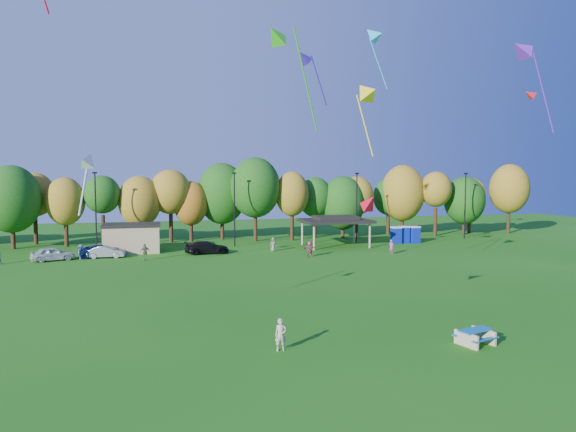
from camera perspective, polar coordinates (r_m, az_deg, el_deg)
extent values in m
plane|color=#19600F|center=(24.89, 3.46, -15.56)|extent=(160.00, 160.00, 0.00)
cylinder|color=black|center=(68.82, -28.24, -1.78)|extent=(0.50, 0.50, 3.56)
ellipsoid|color=#144C0F|center=(68.55, -28.36, 1.68)|extent=(6.62, 6.62, 8.00)
cylinder|color=black|center=(72.38, -26.23, -1.35)|extent=(0.50, 0.50, 3.79)
ellipsoid|color=olive|center=(72.12, -26.34, 2.15)|extent=(4.94, 4.94, 5.58)
cylinder|color=black|center=(68.48, -23.41, -1.75)|extent=(0.50, 0.50, 3.34)
ellipsoid|color=olive|center=(68.21, -23.50, 1.51)|extent=(4.61, 4.61, 5.88)
cylinder|color=black|center=(67.75, -19.85, -1.51)|extent=(0.50, 0.50, 3.82)
ellipsoid|color=#144C0F|center=(67.47, -19.94, 2.26)|extent=(4.43, 4.43, 4.73)
cylinder|color=black|center=(68.15, -16.08, -1.62)|extent=(0.50, 0.50, 3.25)
ellipsoid|color=olive|center=(67.87, -16.15, 1.56)|extent=(5.33, 5.33, 6.53)
cylinder|color=black|center=(68.67, -12.86, -1.22)|extent=(0.50, 0.50, 3.96)
ellipsoid|color=olive|center=(68.39, -12.93, 2.64)|extent=(5.31, 5.31, 5.82)
cylinder|color=black|center=(69.10, -10.71, -1.54)|extent=(0.50, 0.50, 3.05)
ellipsoid|color=#995914|center=(68.84, -10.75, 1.41)|extent=(4.54, 4.54, 5.87)
cylinder|color=black|center=(70.64, -7.32, -1.08)|extent=(0.50, 0.50, 3.77)
ellipsoid|color=#144C0F|center=(70.37, -7.35, 2.49)|extent=(6.69, 6.69, 8.35)
cylinder|color=black|center=(68.29, -3.64, -1.02)|extent=(0.50, 0.50, 4.28)
ellipsoid|color=#144C0F|center=(68.01, -3.66, 3.18)|extent=(6.64, 6.64, 8.01)
cylinder|color=black|center=(69.09, 0.45, -1.17)|extent=(0.50, 0.50, 3.76)
ellipsoid|color=olive|center=(68.82, 0.45, 2.47)|extent=(4.49, 4.49, 6.02)
cylinder|color=black|center=(72.13, 3.01, -1.07)|extent=(0.50, 0.50, 3.43)
ellipsoid|color=#144C0F|center=(71.87, 3.02, 2.11)|extent=(4.77, 4.77, 5.63)
cylinder|color=black|center=(72.59, 6.10, -1.25)|extent=(0.50, 0.50, 2.95)
ellipsoid|color=#144C0F|center=(72.34, 6.12, 1.47)|extent=(6.14, 6.14, 7.54)
cylinder|color=black|center=(73.82, 7.62, -0.95)|extent=(0.50, 0.50, 3.52)
ellipsoid|color=olive|center=(73.56, 7.66, 2.24)|extent=(4.78, 4.78, 5.53)
cylinder|color=black|center=(77.61, 11.05, -0.78)|extent=(0.50, 0.50, 3.39)
ellipsoid|color=#144C0F|center=(77.37, 11.09, 2.13)|extent=(4.54, 4.54, 5.46)
cylinder|color=black|center=(77.17, 12.56, -0.71)|extent=(0.50, 0.50, 3.72)
ellipsoid|color=olive|center=(76.93, 12.62, 2.51)|extent=(6.32, 6.32, 8.24)
cylinder|color=black|center=(77.50, 16.05, -0.63)|extent=(0.50, 0.50, 4.06)
ellipsoid|color=olive|center=(77.25, 16.12, 2.87)|extent=(4.50, 4.50, 5.13)
cylinder|color=black|center=(80.68, 18.97, -0.87)|extent=(0.50, 0.50, 3.05)
ellipsoid|color=#144C0F|center=(80.45, 19.03, 1.66)|extent=(5.97, 5.97, 7.05)
cylinder|color=black|center=(83.00, 19.49, -0.57)|extent=(0.50, 0.50, 3.55)
ellipsoid|color=olive|center=(82.77, 19.56, 2.29)|extent=(4.60, 4.60, 4.99)
cylinder|color=black|center=(84.72, 23.29, -0.40)|extent=(0.50, 0.50, 4.07)
ellipsoid|color=olive|center=(84.49, 23.38, 2.81)|extent=(5.83, 5.83, 7.42)
cylinder|color=black|center=(62.77, -20.57, 0.41)|extent=(0.16, 0.16, 9.00)
cube|color=black|center=(62.65, -20.68, 4.52)|extent=(0.50, 0.25, 0.18)
cylinder|color=black|center=(63.08, -5.97, 0.68)|extent=(0.16, 0.16, 9.00)
cube|color=black|center=(62.96, -6.00, 4.77)|extent=(0.50, 0.25, 0.18)
cylinder|color=black|center=(67.30, 7.63, 0.89)|extent=(0.16, 0.16, 9.00)
cube|color=black|center=(67.19, 7.67, 4.72)|extent=(0.50, 0.25, 0.18)
cylinder|color=black|center=(74.78, 19.08, 1.03)|extent=(0.16, 0.16, 9.00)
cube|color=black|center=(74.68, 19.16, 4.48)|extent=(0.50, 0.25, 0.18)
cube|color=tan|center=(60.74, -16.94, -2.47)|extent=(6.00, 4.00, 3.00)
cube|color=black|center=(60.57, -16.98, -0.94)|extent=(6.30, 4.30, 0.25)
cylinder|color=tan|center=(59.88, 2.91, -2.38)|extent=(0.24, 0.24, 3.00)
cylinder|color=tan|center=(62.31, 9.08, -2.17)|extent=(0.24, 0.24, 3.00)
cylinder|color=tan|center=(64.64, 1.60, -1.88)|extent=(0.24, 0.24, 3.00)
cylinder|color=tan|center=(66.90, 7.37, -1.71)|extent=(0.24, 0.24, 3.00)
cube|color=black|center=(63.18, 5.28, -0.54)|extent=(8.20, 6.20, 0.35)
cube|color=black|center=(63.15, 5.28, -0.18)|extent=(5.00, 3.50, 0.45)
cube|color=#0C20A1|center=(67.23, 11.92, -2.17)|extent=(1.10, 1.10, 2.00)
cube|color=silver|center=(67.12, 11.93, -1.24)|extent=(1.15, 1.15, 0.18)
cube|color=#0C20A1|center=(68.15, 12.76, -2.09)|extent=(1.10, 1.10, 2.00)
cube|color=silver|center=(68.04, 12.77, -1.18)|extent=(1.15, 1.15, 0.18)
cube|color=#0C20A1|center=(68.39, 13.88, -2.09)|extent=(1.10, 1.10, 2.00)
cube|color=silver|center=(68.28, 13.90, -1.18)|extent=(1.15, 1.15, 0.18)
cube|color=tan|center=(27.82, 19.19, -12.85)|extent=(0.51, 1.44, 0.72)
cube|color=tan|center=(28.79, 20.93, -12.31)|extent=(0.51, 1.44, 0.72)
cube|color=#116C9B|center=(28.19, 20.10, -11.81)|extent=(1.95, 1.22, 0.06)
cube|color=#116C9B|center=(27.91, 21.09, -12.67)|extent=(1.81, 0.73, 0.05)
cube|color=#116C9B|center=(28.67, 19.10, -12.16)|extent=(1.81, 0.73, 0.05)
imported|color=#CBAE98|center=(25.67, -0.81, -13.06)|extent=(0.60, 0.42, 1.59)
imported|color=silver|center=(57.47, -24.69, -3.84)|extent=(4.49, 2.91, 1.42)
imported|color=#96969B|center=(57.47, -19.55, -3.79)|extent=(3.85, 1.54, 1.25)
imported|color=navy|center=(58.16, -19.96, -3.67)|extent=(4.96, 2.73, 1.31)
imported|color=black|center=(57.74, -9.00, -3.47)|extent=(4.94, 2.19, 1.41)
imported|color=#79845A|center=(59.06, -1.66, -3.18)|extent=(0.82, 0.59, 1.55)
imported|color=olive|center=(54.39, -15.61, -3.88)|extent=(1.10, 0.74, 1.74)
imported|color=#A24363|center=(54.89, 2.41, -3.67)|extent=(1.64, 0.75, 1.71)
imported|color=#47509C|center=(57.26, -22.02, -3.73)|extent=(0.91, 1.14, 1.55)
imported|color=#AC517B|center=(58.00, 11.40, -3.37)|extent=(0.63, 0.70, 1.60)
cone|color=#29A616|center=(36.89, -1.36, 19.46)|extent=(2.47, 2.32, 2.00)
cylinder|color=#29A616|center=(35.56, 1.95, 14.83)|extent=(2.15, 1.42, 6.61)
cone|color=red|center=(28.81, 9.06, 1.47)|extent=(1.55, 1.67, 1.33)
cone|color=purple|center=(52.49, 24.47, 16.54)|extent=(2.55, 2.01, 2.54)
cylinder|color=purple|center=(53.26, 26.46, 12.35)|extent=(2.83, 0.20, 7.55)
cone|color=navy|center=(42.03, 1.77, 17.21)|extent=(1.77, 1.44, 1.58)
cylinder|color=navy|center=(41.81, 3.46, 14.75)|extent=(1.46, 0.35, 3.79)
cone|color=yellow|center=(38.24, 8.51, 13.52)|extent=(2.27, 2.54, 2.09)
cylinder|color=yellow|center=(39.44, 8.52, 9.94)|extent=(0.83, 1.69, 4.73)
cone|color=red|center=(60.25, 25.23, 12.12)|extent=(1.78, 1.55, 1.53)
cone|color=silver|center=(26.98, -21.29, 5.85)|extent=(1.24, 1.39, 1.14)
cylinder|color=silver|center=(27.83, -21.74, 3.00)|extent=(0.54, 1.07, 2.85)
cone|color=#22AEDA|center=(57.87, 9.26, 19.31)|extent=(2.87, 2.81, 2.29)
cylinder|color=#22AEDA|center=(58.82, 9.99, 16.34)|extent=(1.67, 1.50, 5.67)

